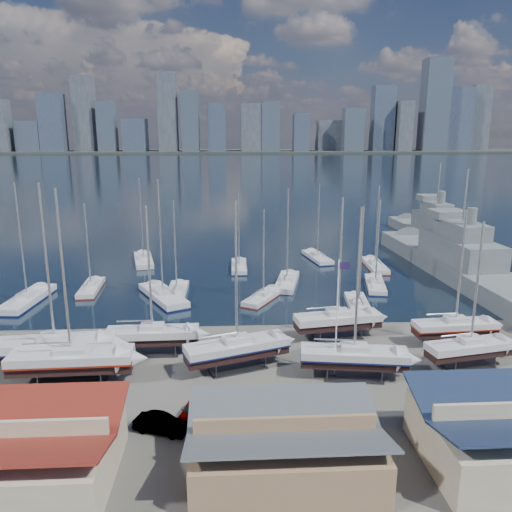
{
  "coord_description": "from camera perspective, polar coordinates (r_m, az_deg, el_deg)",
  "views": [
    {
      "loc": [
        -3.5,
        -54.26,
        21.61
      ],
      "look_at": [
        0.07,
        8.0,
        6.35
      ],
      "focal_mm": 35.0,
      "sensor_mm": 36.0,
      "label": 1
    }
  ],
  "objects": [
    {
      "name": "skyline",
      "position": [
        608.29,
        -3.82,
        15.36
      ],
      "size": [
        639.14,
        43.8,
        107.69
      ],
      "color": "#475166",
      "rests_on": "far_shore"
    },
    {
      "name": "sailboat_cradle_1",
      "position": [
        48.03,
        -20.33,
        -11.08
      ],
      "size": [
        10.9,
        3.35,
        17.37
      ],
      "rotation": [
        0.0,
        0.0,
        0.03
      ],
      "color": "#2D2D33",
      "rests_on": "ground"
    },
    {
      "name": "far_shore",
      "position": [
        614.62,
        -3.01,
        11.82
      ],
      "size": [
        1400.0,
        80.0,
        2.2
      ],
      "primitive_type": "cube",
      "color": "#2D332D",
      "rests_on": "ground"
    },
    {
      "name": "sailboat_cradle_3",
      "position": [
        47.6,
        -2.19,
        -10.5
      ],
      "size": [
        10.26,
        5.94,
        16.0
      ],
      "rotation": [
        0.0,
        0.0,
        0.34
      ],
      "color": "#2D2D33",
      "rests_on": "ground"
    },
    {
      "name": "sailboat_cradle_7",
      "position": [
        52.02,
        23.28,
        -9.61
      ],
      "size": [
        8.83,
        3.97,
        14.09
      ],
      "rotation": [
        0.0,
        0.0,
        0.19
      ],
      "color": "#2D2D33",
      "rests_on": "ground"
    },
    {
      "name": "car_a",
      "position": [
        41.09,
        -7.21,
        -17.04
      ],
      "size": [
        2.74,
        4.13,
        1.31
      ],
      "primitive_type": "imported",
      "rotation": [
        0.0,
        0.0,
        -0.34
      ],
      "color": "gray",
      "rests_on": "ground"
    },
    {
      "name": "sailboat_moored_9",
      "position": [
        64.85,
        11.65,
        -5.71
      ],
      "size": [
        3.47,
        9.34,
        13.79
      ],
      "rotation": [
        0.0,
        0.0,
        1.47
      ],
      "color": "black",
      "rests_on": "water"
    },
    {
      "name": "car_d",
      "position": [
        40.94,
        18.38,
        -17.81
      ],
      "size": [
        2.54,
        4.74,
        1.31
      ],
      "primitive_type": "imported",
      "rotation": [
        0.0,
        0.0,
        -0.16
      ],
      "color": "gray",
      "rests_on": "ground"
    },
    {
      "name": "sailboat_moored_7",
      "position": [
        73.49,
        3.55,
        -3.12
      ],
      "size": [
        4.91,
        10.19,
        14.84
      ],
      "rotation": [
        0.0,
        0.0,
        1.34
      ],
      "color": "black",
      "rests_on": "water"
    },
    {
      "name": "sailboat_moored_4",
      "position": [
        69.62,
        -9.02,
        -4.24
      ],
      "size": [
        2.66,
        9.14,
        13.76
      ],
      "rotation": [
        0.0,
        0.0,
        1.56
      ],
      "color": "black",
      "rests_on": "water"
    },
    {
      "name": "shed_grey",
      "position": [
        34.49,
        3.33,
        -20.63
      ],
      "size": [
        12.6,
        8.4,
        4.17
      ],
      "color": "#8C6B4C",
      "rests_on": "ground"
    },
    {
      "name": "sailboat_cradle_0",
      "position": [
        51.33,
        -21.96,
        -9.59
      ],
      "size": [
        11.18,
        4.14,
        17.54
      ],
      "rotation": [
        0.0,
        0.0,
        0.1
      ],
      "color": "#2D2D33",
      "rests_on": "ground"
    },
    {
      "name": "sailboat_cradle_4",
      "position": [
        55.14,
        9.34,
        -7.23
      ],
      "size": [
        9.69,
        4.07,
        15.38
      ],
      "rotation": [
        0.0,
        0.0,
        0.16
      ],
      "color": "#2D2D33",
      "rests_on": "ground"
    },
    {
      "name": "car_b",
      "position": [
        39.71,
        -10.79,
        -18.34
      ],
      "size": [
        4.36,
        2.77,
        1.36
      ],
      "primitive_type": "imported",
      "rotation": [
        0.0,
        0.0,
        1.22
      ],
      "color": "gray",
      "rests_on": "ground"
    },
    {
      "name": "sailboat_moored_3",
      "position": [
        68.33,
        -10.56,
        -4.66
      ],
      "size": [
        8.0,
        11.45,
        16.85
      ],
      "rotation": [
        0.0,
        0.0,
        2.05
      ],
      "color": "black",
      "rests_on": "water"
    },
    {
      "name": "sailboat_moored_5",
      "position": [
        82.13,
        -1.95,
        -1.3
      ],
      "size": [
        2.59,
        8.83,
        13.15
      ],
      "rotation": [
        0.0,
        0.0,
        1.56
      ],
      "color": "black",
      "rests_on": "water"
    },
    {
      "name": "ground",
      "position": [
        49.38,
        1.14,
        -12.21
      ],
      "size": [
        1400.0,
        1400.0,
        0.0
      ],
      "primitive_type": "plane",
      "color": "#605E59",
      "rests_on": "ground"
    },
    {
      "name": "sailboat_moored_1",
      "position": [
        74.56,
        -18.33,
        -3.57
      ],
      "size": [
        2.92,
        8.89,
        13.11
      ],
      "rotation": [
        0.0,
        0.0,
        1.62
      ],
      "color": "black",
      "rests_on": "water"
    },
    {
      "name": "sailboat_moored_6",
      "position": [
        67.04,
        0.86,
        -4.78
      ],
      "size": [
        6.39,
        8.6,
        12.8
      ],
      "rotation": [
        0.0,
        0.0,
        1.04
      ],
      "color": "black",
      "rests_on": "water"
    },
    {
      "name": "naval_ship_west",
      "position": [
        109.34,
        19.7,
        2.43
      ],
      "size": [
        6.87,
        38.89,
        17.49
      ],
      "rotation": [
        0.0,
        0.0,
        1.59
      ],
      "color": "slate",
      "rests_on": "water"
    },
    {
      "name": "sailboat_cradle_6",
      "position": [
        56.72,
        21.8,
        -7.53
      ],
      "size": [
        8.95,
        3.03,
        14.36
      ],
      "rotation": [
        0.0,
        0.0,
        0.07
      ],
      "color": "#2D2D33",
      "rests_on": "ground"
    },
    {
      "name": "sailboat_moored_10",
      "position": [
        74.32,
        13.47,
        -3.3
      ],
      "size": [
        4.19,
        9.23,
        13.33
      ],
      "rotation": [
        0.0,
        0.0,
        1.37
      ],
      "color": "black",
      "rests_on": "water"
    },
    {
      "name": "naval_ship_east",
      "position": [
        83.79,
        22.11,
        -1.06
      ],
      "size": [
        9.83,
        48.07,
        18.3
      ],
      "rotation": [
        0.0,
        0.0,
        1.62
      ],
      "color": "slate",
      "rests_on": "water"
    },
    {
      "name": "sailboat_cradle_2",
      "position": [
        51.71,
        -11.73,
        -8.81
      ],
      "size": [
        9.23,
        2.75,
        15.06
      ],
      "rotation": [
        0.0,
        0.0,
        0.02
      ],
      "color": "#2D2D33",
      "rests_on": "ground"
    },
    {
      "name": "sailboat_moored_2",
      "position": [
        88.1,
        -12.72,
        -0.58
      ],
      "size": [
        4.91,
        10.53,
        15.35
      ],
      "rotation": [
        0.0,
        0.0,
        1.78
      ],
      "color": "black",
      "rests_on": "water"
    },
    {
      "name": "flagpole",
      "position": [
        45.23,
        9.34,
        -6.24
      ],
      "size": [
        0.98,
        0.12,
        11.03
      ],
      "color": "white",
      "rests_on": "ground"
    },
    {
      "name": "water",
      "position": [
        354.95,
        -2.75,
        10.22
      ],
      "size": [
        1400.0,
        600.0,
        0.4
      ],
      "primitive_type": "cube",
      "color": "#1A303E",
      "rests_on": "ground"
    },
    {
      "name": "sailboat_moored_0",
      "position": [
        72.34,
        -24.64,
        -4.67
      ],
      "size": [
        4.16,
        11.32,
        16.56
      ],
      "rotation": [
        0.0,
        0.0,
        1.47
      ],
      "color": "black",
      "rests_on": "water"
    },
    {
      "name": "sailboat_cradle_5",
      "position": [
        46.82,
        11.14,
        -11.22
      ],
      "size": [
        9.98,
        4.13,
        15.68
      ],
      "rotation": [
        0.0,
        0.0,
        -0.15
      ],
      "color": "#2D2D33",
      "rests_on": "ground"
    },
    {
      "name": "sailboat_moored_8",
      "position": [
        88.67,
        7.02,
        -0.26
      ],
      "size": [
        4.36,
        9.8,
        14.17
      ],
      "rotation": [
        0.0,
        0.0,
        1.76
      ],
      "color": "black",
      "rests_on": "water"
    },
    {
      "name": "car_c",
      "position": [
        39.49,
        -3.46,
        -18.15
      ],
      "size": [
        4.3,
        5.99,
        1.52
      ],
      "primitive_type": "imported",
      "rotation": [
        0.0,
        0.0,
        -0.37
      ],
      "color": "gray",
      "rests_on": "ground"
    },
    {
      "name": "sailboat_moored_11",
      "position": [
        84.88,
        13.41,
        -1.17
      ],
      "size": [
        3.11,
        9.67,
        14.3
      ],
      "rotation": [
        0.0,
        0.0,
        1.53
      ],
      "color": "black",
      "rests_on": "water"
    }
  ]
}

